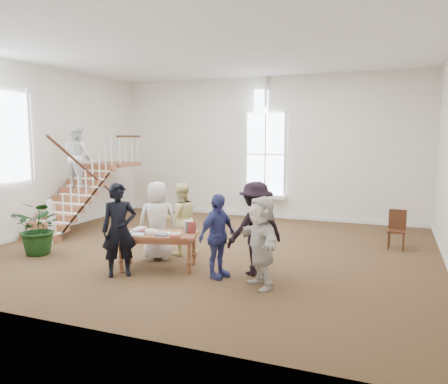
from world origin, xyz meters
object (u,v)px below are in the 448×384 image
at_px(library_table, 157,237).
at_px(side_chair, 397,227).
at_px(woman_cluster_b, 256,228).
at_px(woman_cluster_a, 217,236).
at_px(floor_plant, 40,228).
at_px(elderly_woman, 158,221).
at_px(police_officer, 119,230).
at_px(woman_cluster_c, 261,242).
at_px(person_yellow, 181,219).

height_order(library_table, side_chair, side_chair).
bearing_deg(woman_cluster_b, woman_cluster_a, -11.21).
relative_size(woman_cluster_a, floor_plant, 1.30).
bearing_deg(elderly_woman, police_officer, 58.06).
height_order(woman_cluster_a, woman_cluster_c, woman_cluster_c).
bearing_deg(woman_cluster_b, floor_plant, -43.44).
bearing_deg(library_table, woman_cluster_c, -22.98).
height_order(elderly_woman, woman_cluster_b, woman_cluster_b).
relative_size(woman_cluster_c, floor_plant, 1.33).
xyz_separation_m(library_table, woman_cluster_c, (2.22, -0.26, 0.16)).
bearing_deg(floor_plant, library_table, 0.21).
bearing_deg(library_table, woman_cluster_b, -4.81).
bearing_deg(person_yellow, woman_cluster_c, 108.97).
distance_m(person_yellow, floor_plant, 3.15).
bearing_deg(woman_cluster_a, side_chair, -22.35).
height_order(person_yellow, side_chair, person_yellow).
height_order(woman_cluster_c, side_chair, woman_cluster_c).
relative_size(woman_cluster_b, floor_plant, 1.47).
bearing_deg(library_table, person_yellow, 75.52).
height_order(library_table, woman_cluster_c, woman_cluster_c).
height_order(library_table, elderly_woman, elderly_woman).
relative_size(woman_cluster_a, woman_cluster_c, 0.98).
relative_size(person_yellow, woman_cluster_a, 1.02).
height_order(library_table, woman_cluster_a, woman_cluster_a).
relative_size(library_table, elderly_woman, 1.01).
height_order(police_officer, woman_cluster_b, woman_cluster_b).
bearing_deg(woman_cluster_a, floor_plant, 108.50).
bearing_deg(woman_cluster_b, side_chair, -177.46).
relative_size(library_table, side_chair, 1.86).
xyz_separation_m(library_table, person_yellow, (-0.03, 1.11, 0.16)).
height_order(police_officer, floor_plant, police_officer).
distance_m(woman_cluster_a, side_chair, 4.70).
relative_size(library_table, police_officer, 0.96).
bearing_deg(police_officer, elderly_woman, 47.60).
xyz_separation_m(elderly_woman, floor_plant, (-2.64, -0.62, -0.24)).
height_order(library_table, floor_plant, floor_plant).
bearing_deg(woman_cluster_b, person_yellow, -68.47).
distance_m(elderly_woman, floor_plant, 2.72).
distance_m(library_table, side_chair, 5.62).
distance_m(person_yellow, woman_cluster_a, 1.79).
xyz_separation_m(library_table, woman_cluster_b, (1.92, 0.39, 0.25)).
distance_m(woman_cluster_c, side_chair, 4.33).
bearing_deg(elderly_woman, woman_cluster_a, 130.40).
bearing_deg(person_yellow, floor_plant, -18.73).
bearing_deg(elderly_woman, woman_cluster_c, 133.70).
xyz_separation_m(woman_cluster_c, side_chair, (2.21, 3.71, -0.30)).
relative_size(library_table, woman_cluster_b, 0.95).
bearing_deg(person_yellow, police_officer, 37.52).
relative_size(woman_cluster_b, woman_cluster_c, 1.11).
bearing_deg(woman_cluster_b, library_table, -36.70).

